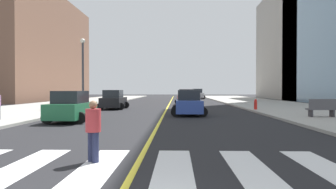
% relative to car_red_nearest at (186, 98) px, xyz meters
% --- Properties ---
extents(sidewalk_kerb_east, '(10.00, 120.00, 0.15)m').
position_rel_car_red_nearest_xyz_m(sidewalk_kerb_east, '(10.17, -13.51, -0.81)').
color(sidewalk_kerb_east, '#9E9B93').
rests_on(sidewalk_kerb_east, ground).
extents(sidewalk_kerb_west, '(10.00, 120.00, 0.15)m').
position_rel_car_red_nearest_xyz_m(sidewalk_kerb_west, '(-14.23, -13.51, -0.81)').
color(sidewalk_kerb_west, '#9E9B93').
rests_on(sidewalk_kerb_west, ground).
extents(crosswalk_paint, '(13.50, 4.00, 0.01)m').
position_rel_car_red_nearest_xyz_m(crosswalk_paint, '(-2.03, -29.51, -0.87)').
color(crosswalk_paint, silver).
rests_on(crosswalk_paint, ground).
extents(lane_divider_paint, '(0.16, 80.00, 0.01)m').
position_rel_car_red_nearest_xyz_m(lane_divider_paint, '(-2.03, 6.49, -0.88)').
color(lane_divider_paint, yellow).
rests_on(lane_divider_paint, ground).
extents(parking_garage_concrete, '(18.00, 24.00, 20.84)m').
position_rel_car_red_nearest_xyz_m(parking_garage_concrete, '(26.15, 22.29, 9.54)').
color(parking_garage_concrete, '#9E9B93').
rests_on(parking_garage_concrete, ground).
extents(low_rise_brick_west, '(16.00, 32.00, 18.27)m').
position_rel_car_red_nearest_xyz_m(low_rise_brick_west, '(-29.21, 16.71, 8.25)').
color(low_rise_brick_west, brown).
rests_on(low_rise_brick_west, ground).
extents(car_red_nearest, '(2.73, 4.28, 1.88)m').
position_rel_car_red_nearest_xyz_m(car_red_nearest, '(0.00, 0.00, 0.00)').
color(car_red_nearest, red).
rests_on(car_red_nearest, ground).
extents(car_silver_second, '(2.92, 4.55, 1.99)m').
position_rel_car_red_nearest_xyz_m(car_silver_second, '(2.92, 23.09, 0.05)').
color(car_silver_second, '#B7B7BC').
rests_on(car_silver_second, ground).
extents(car_blue_third, '(2.53, 4.05, 1.81)m').
position_rel_car_red_nearest_xyz_m(car_blue_third, '(-0.22, -14.64, -0.03)').
color(car_blue_third, '#2D479E').
rests_on(car_blue_third, ground).
extents(car_black_fourth, '(2.56, 4.07, 1.81)m').
position_rel_car_red_nearest_xyz_m(car_black_fourth, '(-7.06, -7.99, -0.03)').
color(car_black_fourth, black).
rests_on(car_black_fourth, ground).
extents(car_green_fifth, '(2.57, 4.03, 1.78)m').
position_rel_car_red_nearest_xyz_m(car_green_fifth, '(-7.14, -19.26, -0.05)').
color(car_green_fifth, '#236B42').
rests_on(car_green_fifth, ground).
extents(park_bench, '(1.82, 0.64, 1.12)m').
position_rel_car_red_nearest_xyz_m(park_bench, '(7.96, -17.50, -0.19)').
color(park_bench, '#47474C').
rests_on(park_bench, sidewalk_kerb_east).
extents(pedestrian_crossing, '(0.39, 0.39, 1.58)m').
position_rel_car_red_nearest_xyz_m(pedestrian_crossing, '(-3.19, -29.01, -0.01)').
color(pedestrian_crossing, '#232847').
rests_on(pedestrian_crossing, ground).
extents(fire_hydrant, '(0.26, 0.26, 0.89)m').
position_rel_car_red_nearest_xyz_m(fire_hydrant, '(5.68, -10.39, -0.30)').
color(fire_hydrant, red).
rests_on(fire_hydrant, sidewalk_kerb_east).
extents(street_lamp, '(0.44, 0.44, 6.45)m').
position_rel_car_red_nearest_xyz_m(street_lamp, '(-9.83, -8.50, 3.14)').
color(street_lamp, '#38383D').
rests_on(street_lamp, sidewalk_kerb_west).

